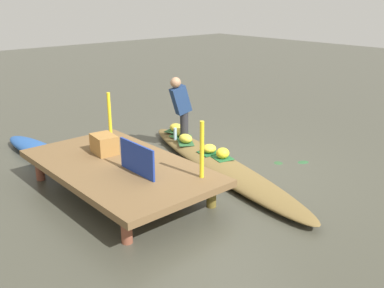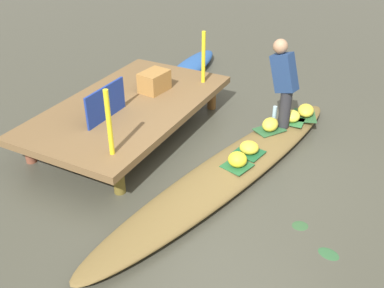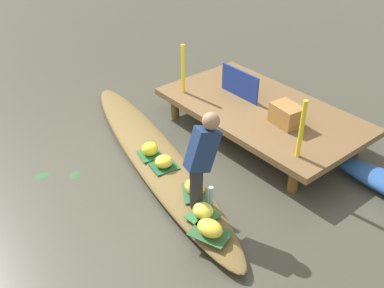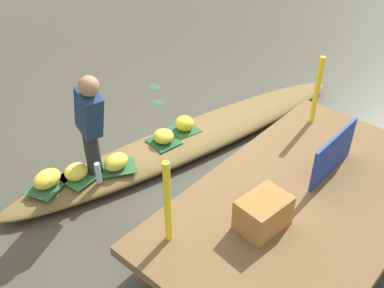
# 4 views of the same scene
# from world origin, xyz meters

# --- Properties ---
(canal_water) EXTENTS (40.00, 40.00, 0.00)m
(canal_water) POSITION_xyz_m (0.00, 0.00, 0.00)
(canal_water) COLOR #434337
(canal_water) RESTS_ON ground
(dock_platform) EXTENTS (3.20, 1.80, 0.47)m
(dock_platform) POSITION_xyz_m (0.39, 1.76, 0.41)
(dock_platform) COLOR brown
(dock_platform) RESTS_ON ground
(vendor_boat) EXTENTS (4.84, 1.76, 0.20)m
(vendor_boat) POSITION_xyz_m (0.00, 0.00, 0.10)
(vendor_boat) COLOR brown
(vendor_boat) RESTS_ON ground
(leaf_mat_0) EXTENTS (0.32, 0.38, 0.01)m
(leaf_mat_0) POSITION_xyz_m (1.46, -0.35, 0.20)
(leaf_mat_0) COLOR #34753F
(leaf_mat_0) RESTS_ON vendor_boat
(banana_bunch_0) EXTENTS (0.28, 0.26, 0.17)m
(banana_bunch_0) POSITION_xyz_m (1.46, -0.35, 0.28)
(banana_bunch_0) COLOR #F7E649
(banana_bunch_0) RESTS_ON vendor_boat
(leaf_mat_1) EXTENTS (0.39, 0.38, 0.01)m
(leaf_mat_1) POSITION_xyz_m (0.01, -0.10, 0.20)
(leaf_mat_1) COLOR #246133
(leaf_mat_1) RESTS_ON vendor_boat
(banana_bunch_1) EXTENTS (0.26, 0.26, 0.19)m
(banana_bunch_1) POSITION_xyz_m (0.01, -0.10, 0.29)
(banana_bunch_1) COLOR yellow
(banana_bunch_1) RESTS_ON vendor_boat
(leaf_mat_2) EXTENTS (0.52, 0.43, 0.01)m
(leaf_mat_2) POSITION_xyz_m (1.73, -0.48, 0.20)
(leaf_mat_2) COLOR #2E5E34
(leaf_mat_2) RESTS_ON vendor_boat
(banana_bunch_2) EXTENTS (0.35, 0.28, 0.17)m
(banana_bunch_2) POSITION_xyz_m (1.73, -0.48, 0.29)
(banana_bunch_2) COLOR yellow
(banana_bunch_2) RESTS_ON vendor_boat
(leaf_mat_3) EXTENTS (0.38, 0.40, 0.01)m
(leaf_mat_3) POSITION_xyz_m (0.37, -0.11, 0.20)
(leaf_mat_3) COLOR #1B572F
(leaf_mat_3) RESTS_ON vendor_boat
(banana_bunch_3) EXTENTS (0.26, 0.26, 0.16)m
(banana_bunch_3) POSITION_xyz_m (0.37, -0.11, 0.28)
(banana_bunch_3) COLOR yellow
(banana_bunch_3) RESTS_ON vendor_boat
(leaf_mat_4) EXTENTS (0.49, 0.46, 0.01)m
(leaf_mat_4) POSITION_xyz_m (1.07, -0.15, 0.20)
(leaf_mat_4) COLOR #2A5C33
(leaf_mat_4) RESTS_ON vendor_boat
(banana_bunch_4) EXTENTS (0.29, 0.22, 0.17)m
(banana_bunch_4) POSITION_xyz_m (1.07, -0.15, 0.29)
(banana_bunch_4) COLOR yellow
(banana_bunch_4) RESTS_ON vendor_boat
(vendor_person) EXTENTS (0.27, 0.45, 1.24)m
(vendor_person) POSITION_xyz_m (1.28, -0.22, 0.90)
(vendor_person) COLOR #28282D
(vendor_person) RESTS_ON vendor_boat
(water_bottle) EXTENTS (0.06, 0.06, 0.24)m
(water_bottle) POSITION_xyz_m (1.34, -0.12, 0.32)
(water_bottle) COLOR #ABD1E4
(water_bottle) RESTS_ON vendor_boat
(market_banner) EXTENTS (0.79, 0.03, 0.45)m
(market_banner) POSITION_xyz_m (-0.11, 1.76, 0.70)
(market_banner) COLOR navy
(market_banner) RESTS_ON dock_platform
(railing_post_west) EXTENTS (0.06, 0.06, 0.82)m
(railing_post_west) POSITION_xyz_m (-0.81, 1.16, 0.88)
(railing_post_west) COLOR yellow
(railing_post_west) RESTS_ON dock_platform
(railing_post_east) EXTENTS (0.06, 0.06, 0.82)m
(railing_post_east) POSITION_xyz_m (1.59, 1.16, 0.88)
(railing_post_east) COLOR yellow
(railing_post_east) RESTS_ON dock_platform
(produce_crate) EXTENTS (0.47, 0.37, 0.30)m
(produce_crate) POSITION_xyz_m (0.96, 1.67, 0.62)
(produce_crate) COLOR #A27138
(produce_crate) RESTS_ON dock_platform
(drifting_plant_0) EXTENTS (0.23, 0.24, 0.01)m
(drifting_plant_0) POSITION_xyz_m (-0.47, -1.05, 0.00)
(drifting_plant_0) COLOR #305731
(drifting_plant_0) RESTS_ON ground
(drifting_plant_1) EXTENTS (0.21, 0.25, 0.01)m
(drifting_plant_1) POSITION_xyz_m (-0.75, -1.42, 0.00)
(drifting_plant_1) COLOR #2D5B33
(drifting_plant_1) RESTS_ON ground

